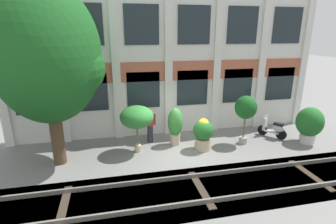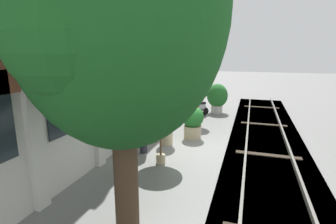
{
  "view_description": "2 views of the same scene",
  "coord_description": "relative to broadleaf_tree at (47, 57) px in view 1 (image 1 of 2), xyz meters",
  "views": [
    {
      "loc": [
        -2.65,
        -9.57,
        4.89
      ],
      "look_at": [
        -0.13,
        1.88,
        1.26
      ],
      "focal_mm": 28.0,
      "sensor_mm": 36.0,
      "label": 1
    },
    {
      "loc": [
        -8.95,
        -1.95,
        3.41
      ],
      "look_at": [
        1.09,
        1.27,
        0.99
      ],
      "focal_mm": 28.0,
      "sensor_mm": 36.0,
      "label": 2
    }
  ],
  "objects": [
    {
      "name": "ground_plane",
      "position": [
        4.76,
        -0.25,
        -4.03
      ],
      "size": [
        80.0,
        80.0,
        0.0
      ],
      "primitive_type": "plane",
      "color": "slate"
    },
    {
      "name": "apartment_facade",
      "position": [
        4.76,
        2.38,
        -0.44
      ],
      "size": [
        14.73,
        0.64,
        7.18
      ],
      "color": "silver",
      "rests_on": "ground"
    },
    {
      "name": "rail_tracks",
      "position": [
        4.76,
        -2.88,
        -4.16
      ],
      "size": [
        22.37,
        2.8,
        0.43
      ],
      "color": "#4C473F",
      "rests_on": "ground"
    },
    {
      "name": "broadleaf_tree",
      "position": [
        0.0,
        0.0,
        0.0
      ],
      "size": [
        3.9,
        3.71,
        6.58
      ],
      "color": "#4C3826",
      "rests_on": "ground"
    },
    {
      "name": "potted_plant_ribbed_drum",
      "position": [
        4.76,
        0.72,
        -3.09
      ],
      "size": [
        0.67,
        0.67,
        1.7
      ],
      "color": "tan",
      "rests_on": "ground"
    },
    {
      "name": "potted_plant_terracotta_small",
      "position": [
        7.79,
        0.16,
        -2.39
      ],
      "size": [
        0.96,
        0.96,
        2.22
      ],
      "color": "gray",
      "rests_on": "ground"
    },
    {
      "name": "potted_plant_tall_urn",
      "position": [
        3.04,
        0.36,
        -2.51
      ],
      "size": [
        1.38,
        1.38,
        1.99
      ],
      "color": "tan",
      "rests_on": "ground"
    },
    {
      "name": "potted_plant_stone_basin",
      "position": [
        5.79,
        -0.04,
        -3.27
      ],
      "size": [
        0.86,
        0.86,
        1.4
      ],
      "color": "tan",
      "rests_on": "ground"
    },
    {
      "name": "potted_plant_glazed_jar",
      "position": [
        10.71,
        -0.37,
        -3.1
      ],
      "size": [
        1.17,
        1.17,
        1.67
      ],
      "color": "beige",
      "rests_on": "ground"
    },
    {
      "name": "scooter_near_curb",
      "position": [
        9.53,
        0.49,
        -3.59
      ],
      "size": [
        0.89,
        1.17,
        0.98
      ],
      "rotation": [
        0.0,
        0.0,
        2.2
      ],
      "color": "black",
      "rests_on": "ground"
    },
    {
      "name": "resident_by_doorway",
      "position": [
        3.71,
        1.22,
        -3.19
      ],
      "size": [
        0.52,
        0.34,
        1.57
      ],
      "rotation": [
        0.0,
        0.0,
        -1.82
      ],
      "color": "#282833",
      "rests_on": "ground"
    }
  ]
}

